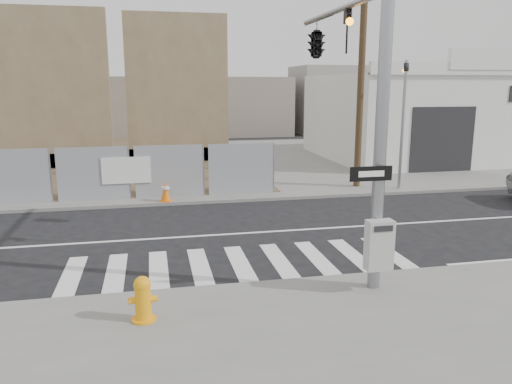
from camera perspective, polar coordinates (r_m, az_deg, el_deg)
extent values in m
plane|color=black|center=(14.92, -3.53, -4.88)|extent=(100.00, 100.00, 0.00)
cube|color=slate|center=(28.52, -7.67, 3.38)|extent=(50.00, 20.00, 0.12)
cylinder|color=gray|center=(10.39, 14.17, 7.68)|extent=(0.26, 0.26, 7.00)
cylinder|color=gray|center=(12.87, 9.44, 19.84)|extent=(0.14, 5.20, 0.14)
cube|color=#B2B2AF|center=(10.59, 13.89, -5.91)|extent=(0.55, 0.30, 1.05)
cube|color=black|center=(10.26, 13.01, 2.05)|extent=(0.90, 0.03, 0.30)
cube|color=silver|center=(10.24, 13.06, 2.03)|extent=(0.55, 0.01, 0.12)
imported|color=black|center=(12.25, 10.40, 17.62)|extent=(0.16, 0.20, 1.00)
imported|color=black|center=(14.31, 6.94, 16.91)|extent=(0.53, 2.48, 1.00)
cylinder|color=gray|center=(21.30, 16.40, 7.25)|extent=(0.12, 0.12, 5.20)
imported|color=black|center=(21.26, 16.81, 13.97)|extent=(0.16, 0.20, 1.00)
cube|color=brown|center=(27.57, -22.68, 10.74)|extent=(6.00, 0.50, 8.00)
cube|color=brown|center=(28.22, -21.94, 3.45)|extent=(6.00, 1.30, 0.80)
cube|color=brown|center=(28.16, -8.94, 11.52)|extent=(5.50, 0.50, 8.00)
cube|color=brown|center=(28.82, -8.75, 4.36)|extent=(5.50, 1.30, 0.80)
cube|color=silver|center=(31.56, 18.88, 8.17)|extent=(12.00, 10.00, 4.80)
cube|color=silver|center=(27.33, 24.69, 12.67)|extent=(12.00, 0.30, 0.60)
cube|color=silver|center=(27.31, 24.83, 13.61)|extent=(4.00, 0.30, 1.00)
cube|color=black|center=(26.31, 20.53, 5.63)|extent=(3.40, 0.06, 3.20)
cylinder|color=#453520|center=(21.41, 11.98, 13.93)|extent=(0.28, 0.28, 10.00)
cylinder|color=orange|center=(9.70, -12.68, -13.97)|extent=(0.54, 0.54, 0.05)
cylinder|color=orange|center=(9.56, -12.77, -12.28)|extent=(0.35, 0.35, 0.68)
sphere|color=orange|center=(9.42, -12.88, -10.28)|extent=(0.32, 0.32, 0.32)
cylinder|color=orange|center=(9.54, -13.90, -11.95)|extent=(0.18, 0.16, 0.12)
cylinder|color=orange|center=(9.53, -11.69, -11.86)|extent=(0.18, 0.16, 0.12)
cube|color=red|center=(19.95, -19.39, -0.78)|extent=(0.44, 0.44, 0.03)
cone|color=red|center=(19.88, -19.46, 0.15)|extent=(0.39, 0.39, 0.69)
cylinder|color=silver|center=(19.86, -19.48, 0.43)|extent=(0.27, 0.27, 0.08)
cube|color=orange|center=(18.87, -10.27, -0.98)|extent=(0.53, 0.53, 0.03)
cone|color=orange|center=(18.79, -10.31, 0.14)|extent=(0.47, 0.47, 0.79)
cylinder|color=silver|center=(18.76, -10.32, 0.47)|extent=(0.30, 0.30, 0.09)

